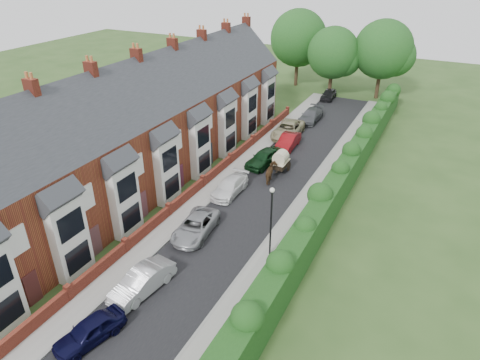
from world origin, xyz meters
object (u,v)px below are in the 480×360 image
object	(u,v)px
horse	(271,173)
car_red	(288,142)
car_white	(230,187)
car_silver_b	(196,226)
car_black	(329,94)
car_navy	(90,331)
car_green	(265,158)
car_beige	(288,130)
lamppost	(271,214)
car_silver_a	(142,281)
car_grey	(311,115)
horse_cart	(281,160)

from	to	relation	value
horse	car_red	bearing A→B (deg)	-97.08
car_white	car_red	distance (m)	10.88
car_silver_b	car_black	distance (m)	34.74
car_navy	car_black	bearing A→B (deg)	105.26
car_white	horse	size ratio (longest dim) A/B	2.22
car_green	car_red	xyz separation A→B (m)	(0.55, 4.70, -0.06)
car_green	car_beige	distance (m)	7.62
car_red	car_green	bearing A→B (deg)	-98.59
car_black	lamppost	bearing A→B (deg)	-82.23
car_silver_a	car_red	distance (m)	23.39
car_white	car_grey	distance (m)	19.35
car_silver_b	car_black	size ratio (longest dim) A/B	1.21
lamppost	car_silver_a	bearing A→B (deg)	-129.84
car_silver_b	car_beige	world-z (taller)	car_beige
car_silver_a	car_silver_b	bearing A→B (deg)	100.09
car_silver_b	car_green	bearing A→B (deg)	83.66
car_silver_a	car_white	bearing A→B (deg)	101.39
car_white	car_green	xyz separation A→B (m)	(0.45, 6.14, 0.14)
lamppost	car_grey	distance (m)	26.13
car_silver_b	car_grey	bearing A→B (deg)	83.09
car_white	horse_cart	world-z (taller)	horse_cart
car_navy	car_silver_b	distance (m)	10.51
car_white	car_beige	xyz separation A→B (m)	(-0.12, 13.74, 0.14)
car_white	lamppost	bearing A→B (deg)	-44.39
car_red	horse	bearing A→B (deg)	-82.12
car_green	horse	size ratio (longest dim) A/B	2.29
car_silver_b	horse	xyz separation A→B (m)	(1.76, 9.58, 0.18)
car_white	car_grey	size ratio (longest dim) A/B	0.91
car_silver_a	car_green	world-z (taller)	car_green
car_navy	car_beige	size ratio (longest dim) A/B	0.68
car_beige	car_white	bearing A→B (deg)	-93.35
car_grey	horse	bearing A→B (deg)	-83.57
car_silver_a	horse_cart	world-z (taller)	horse_cart
car_navy	car_black	xyz separation A→B (m)	(-0.55, 45.24, 0.02)
car_white	car_green	world-z (taller)	car_green
car_navy	car_green	bearing A→B (deg)	105.01
car_silver_b	car_grey	size ratio (longest dim) A/B	0.97
lamppost	car_black	bearing A→B (deg)	100.01
car_green	car_grey	size ratio (longest dim) A/B	0.94
car_red	car_grey	xyz separation A→B (m)	(-0.38, 8.50, -0.01)
car_silver_a	horse_cart	distance (m)	18.15
car_navy	car_silver_a	size ratio (longest dim) A/B	0.87
car_silver_b	horse_cart	distance (m)	11.87
car_grey	car_green	bearing A→B (deg)	-90.27
car_white	car_red	world-z (taller)	car_red
lamppost	car_green	xyz separation A→B (m)	(-5.74, 12.20, -2.52)
car_green	horse_cart	bearing A→B (deg)	-6.36
car_navy	car_silver_a	distance (m)	4.16
lamppost	car_silver_b	distance (m)	6.25
car_silver_a	horse	size ratio (longest dim) A/B	2.21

